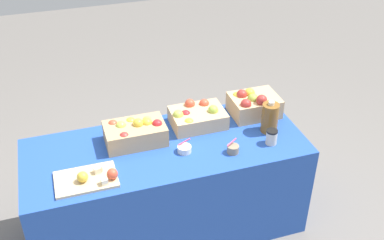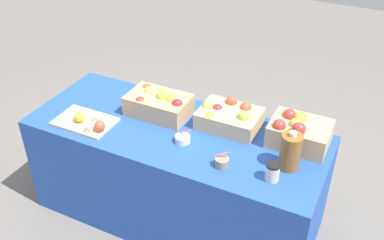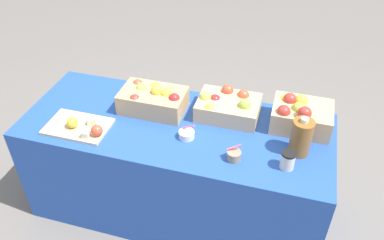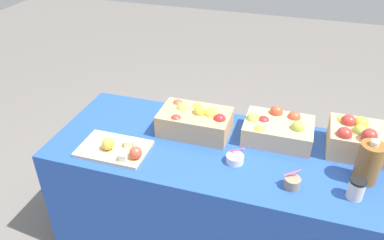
{
  "view_description": "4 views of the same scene",
  "coord_description": "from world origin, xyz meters",
  "px_view_note": "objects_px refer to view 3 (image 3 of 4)",
  "views": [
    {
      "loc": [
        -0.6,
        -2.46,
        2.61
      ],
      "look_at": [
        0.18,
        -0.01,
        0.92
      ],
      "focal_mm": 43.67,
      "sensor_mm": 36.0,
      "label": 1
    },
    {
      "loc": [
        1.11,
        -2.01,
        2.35
      ],
      "look_at": [
        0.14,
        -0.04,
        0.87
      ],
      "focal_mm": 41.68,
      "sensor_mm": 36.0,
      "label": 2
    },
    {
      "loc": [
        0.63,
        -1.8,
        2.25
      ],
      "look_at": [
        0.12,
        -0.04,
        0.83
      ],
      "focal_mm": 37.27,
      "sensor_mm": 36.0,
      "label": 3
    },
    {
      "loc": [
        0.36,
        -1.66,
        2.0
      ],
      "look_at": [
        -0.17,
        0.01,
        0.88
      ],
      "focal_mm": 35.51,
      "sensor_mm": 36.0,
      "label": 4
    }
  ],
  "objects_px": {
    "apple_crate_left": "(300,115)",
    "apple_crate_middle": "(228,106)",
    "cider_jug": "(301,137)",
    "sample_bowl_near": "(187,134)",
    "coffee_cup": "(288,160)",
    "apple_crate_right": "(154,99)",
    "sample_bowl_mid": "(234,155)",
    "cutting_board_front": "(81,126)"
  },
  "relations": [
    {
      "from": "apple_crate_left",
      "to": "cutting_board_front",
      "type": "height_order",
      "value": "apple_crate_left"
    },
    {
      "from": "apple_crate_left",
      "to": "sample_bowl_near",
      "type": "relative_size",
      "value": 3.71
    },
    {
      "from": "cider_jug",
      "to": "coffee_cup",
      "type": "distance_m",
      "value": 0.16
    },
    {
      "from": "apple_crate_left",
      "to": "sample_bowl_mid",
      "type": "xyz_separation_m",
      "value": [
        -0.31,
        -0.39,
        -0.06
      ]
    },
    {
      "from": "sample_bowl_mid",
      "to": "coffee_cup",
      "type": "height_order",
      "value": "coffee_cup"
    },
    {
      "from": "apple_crate_left",
      "to": "cider_jug",
      "type": "distance_m",
      "value": 0.24
    },
    {
      "from": "sample_bowl_mid",
      "to": "cider_jug",
      "type": "relative_size",
      "value": 0.4
    },
    {
      "from": "apple_crate_right",
      "to": "coffee_cup",
      "type": "height_order",
      "value": "apple_crate_right"
    },
    {
      "from": "apple_crate_middle",
      "to": "sample_bowl_mid",
      "type": "relative_size",
      "value": 4.0
    },
    {
      "from": "apple_crate_right",
      "to": "apple_crate_left",
      "type": "bearing_deg",
      "value": 4.87
    },
    {
      "from": "cutting_board_front",
      "to": "coffee_cup",
      "type": "relative_size",
      "value": 3.6
    },
    {
      "from": "apple_crate_left",
      "to": "apple_crate_right",
      "type": "xyz_separation_m",
      "value": [
        -0.9,
        -0.08,
        -0.01
      ]
    },
    {
      "from": "apple_crate_left",
      "to": "apple_crate_middle",
      "type": "height_order",
      "value": "apple_crate_left"
    },
    {
      "from": "apple_crate_right",
      "to": "sample_bowl_near",
      "type": "bearing_deg",
      "value": -37.02
    },
    {
      "from": "apple_crate_right",
      "to": "coffee_cup",
      "type": "relative_size",
      "value": 3.84
    },
    {
      "from": "coffee_cup",
      "to": "cider_jug",
      "type": "bearing_deg",
      "value": 70.38
    },
    {
      "from": "apple_crate_left",
      "to": "apple_crate_middle",
      "type": "bearing_deg",
      "value": -179.18
    },
    {
      "from": "cider_jug",
      "to": "apple_crate_left",
      "type": "bearing_deg",
      "value": 95.25
    },
    {
      "from": "sample_bowl_mid",
      "to": "coffee_cup",
      "type": "relative_size",
      "value": 0.9
    },
    {
      "from": "cider_jug",
      "to": "cutting_board_front",
      "type": "bearing_deg",
      "value": -172.9
    },
    {
      "from": "apple_crate_right",
      "to": "cider_jug",
      "type": "xyz_separation_m",
      "value": [
        0.92,
        -0.16,
        0.03
      ]
    },
    {
      "from": "apple_crate_middle",
      "to": "apple_crate_right",
      "type": "bearing_deg",
      "value": -171.36
    },
    {
      "from": "cutting_board_front",
      "to": "sample_bowl_near",
      "type": "relative_size",
      "value": 4.05
    },
    {
      "from": "cutting_board_front",
      "to": "sample_bowl_mid",
      "type": "xyz_separation_m",
      "value": [
        0.93,
        -0.0,
        0.01
      ]
    },
    {
      "from": "apple_crate_left",
      "to": "coffee_cup",
      "type": "bearing_deg",
      "value": -94.41
    },
    {
      "from": "sample_bowl_mid",
      "to": "sample_bowl_near",
      "type": "bearing_deg",
      "value": 160.64
    },
    {
      "from": "coffee_cup",
      "to": "apple_crate_right",
      "type": "bearing_deg",
      "value": 160.84
    },
    {
      "from": "apple_crate_middle",
      "to": "cutting_board_front",
      "type": "height_order",
      "value": "apple_crate_middle"
    },
    {
      "from": "sample_bowl_near",
      "to": "cider_jug",
      "type": "xyz_separation_m",
      "value": [
        0.64,
        0.05,
        0.09
      ]
    },
    {
      "from": "apple_crate_left",
      "to": "sample_bowl_near",
      "type": "bearing_deg",
      "value": -154.96
    },
    {
      "from": "cutting_board_front",
      "to": "sample_bowl_mid",
      "type": "distance_m",
      "value": 0.93
    },
    {
      "from": "apple_crate_middle",
      "to": "apple_crate_right",
      "type": "relative_size",
      "value": 0.93
    },
    {
      "from": "apple_crate_middle",
      "to": "apple_crate_left",
      "type": "bearing_deg",
      "value": 0.82
    },
    {
      "from": "sample_bowl_near",
      "to": "apple_crate_right",
      "type": "bearing_deg",
      "value": 142.98
    },
    {
      "from": "apple_crate_left",
      "to": "sample_bowl_mid",
      "type": "relative_size",
      "value": 3.67
    },
    {
      "from": "cutting_board_front",
      "to": "cider_jug",
      "type": "relative_size",
      "value": 1.59
    },
    {
      "from": "apple_crate_left",
      "to": "cider_jug",
      "type": "xyz_separation_m",
      "value": [
        0.02,
        -0.24,
        0.02
      ]
    },
    {
      "from": "apple_crate_middle",
      "to": "sample_bowl_near",
      "type": "height_order",
      "value": "apple_crate_middle"
    },
    {
      "from": "apple_crate_left",
      "to": "cider_jug",
      "type": "bearing_deg",
      "value": -84.75
    },
    {
      "from": "sample_bowl_mid",
      "to": "cider_jug",
      "type": "distance_m",
      "value": 0.38
    },
    {
      "from": "apple_crate_right",
      "to": "sample_bowl_mid",
      "type": "relative_size",
      "value": 4.28
    },
    {
      "from": "cutting_board_front",
      "to": "sample_bowl_mid",
      "type": "relative_size",
      "value": 4.01
    }
  ]
}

